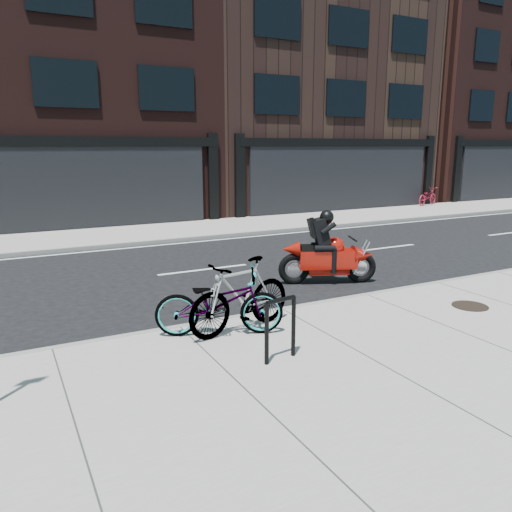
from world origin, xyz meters
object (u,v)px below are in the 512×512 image
motorcycle (332,254)px  manhole_cover (470,306)px  bicycle_rear (241,295)px  bicycle_front (219,302)px  bike_rack (280,324)px  bicycle_far (427,196)px

motorcycle → manhole_cover: motorcycle is taller
bicycle_rear → motorcycle: 3.92m
bicycle_rear → manhole_cover: size_ratio=3.03×
bicycle_front → manhole_cover: size_ratio=3.09×
bicycle_rear → bicycle_front: bearing=-102.4°
bike_rack → motorcycle: bearing=45.3°
bicycle_rear → bicycle_far: bearing=113.1°
bicycle_front → bicycle_far: (16.59, 11.60, -0.09)m
manhole_cover → bicycle_rear: bearing=168.8°
manhole_cover → bicycle_far: bearing=46.5°
bicycle_rear → motorcycle: size_ratio=0.92×
bicycle_rear → motorcycle: bearing=109.6°
bicycle_front → motorcycle: size_ratio=0.94×
motorcycle → bicycle_far: size_ratio=1.27×
motorcycle → bicycle_front: bearing=-128.3°
bicycle_front → bike_rack: bearing=-142.1°
bike_rack → bicycle_front: 1.34m
bike_rack → bicycle_rear: 1.29m
motorcycle → bike_rack: bearing=-112.3°
bicycle_rear → motorcycle: (3.32, 2.08, -0.04)m
motorcycle → bicycle_far: bearing=58.8°
bicycle_far → manhole_cover: bearing=119.2°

